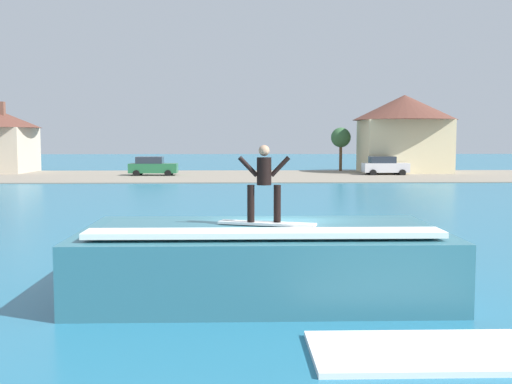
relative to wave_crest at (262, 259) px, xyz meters
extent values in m
plane|color=#256C8C|center=(0.38, 0.94, -0.80)|extent=(260.00, 260.00, 0.00)
cube|color=#306B7A|center=(0.00, 0.04, -0.04)|extent=(8.24, 4.72, 1.51)
cube|color=#306B7A|center=(0.00, -0.55, 0.79)|extent=(7.00, 2.13, 0.17)
cube|color=white|center=(0.00, -1.49, 0.84)|extent=(7.41, 0.85, 0.12)
cube|color=white|center=(0.08, -0.68, 0.93)|extent=(2.18, 1.05, 0.06)
cube|color=black|center=(0.08, -0.68, 0.95)|extent=(1.91, 0.68, 0.01)
cylinder|color=black|center=(-0.27, -0.66, 1.37)|extent=(0.16, 0.16, 0.82)
cylinder|color=black|center=(0.31, -0.66, 1.37)|extent=(0.16, 0.16, 0.82)
cylinder|color=black|center=(0.02, -0.66, 2.08)|extent=(0.32, 0.32, 0.60)
sphere|color=tan|center=(0.02, -0.66, 2.53)|extent=(0.24, 0.24, 0.24)
cylinder|color=black|center=(-0.33, -0.66, 2.18)|extent=(0.45, 0.10, 0.47)
cylinder|color=black|center=(0.37, -0.66, 2.18)|extent=(0.45, 0.10, 0.47)
cube|color=gray|center=(0.38, 45.03, -0.76)|extent=(120.00, 18.90, 0.08)
cube|color=#23663D|center=(-8.67, 45.46, -0.03)|extent=(4.56, 1.94, 0.90)
cube|color=#262D38|center=(-9.01, 45.46, 0.74)|extent=(2.51, 1.75, 0.64)
cylinder|color=black|center=(-7.19, 46.48, -0.48)|extent=(0.64, 0.22, 0.64)
cylinder|color=black|center=(-7.19, 44.44, -0.48)|extent=(0.64, 0.22, 0.64)
cylinder|color=black|center=(-10.15, 46.48, -0.48)|extent=(0.64, 0.22, 0.64)
cylinder|color=black|center=(-10.15, 44.44, -0.48)|extent=(0.64, 0.22, 0.64)
cube|color=silver|center=(13.75, 45.94, -0.03)|extent=(4.36, 1.91, 0.90)
cube|color=#262D38|center=(13.43, 45.94, 0.74)|extent=(2.40, 1.72, 0.64)
cylinder|color=black|center=(15.17, 46.94, -0.48)|extent=(0.64, 0.22, 0.64)
cylinder|color=black|center=(15.17, 44.93, -0.48)|extent=(0.64, 0.22, 0.64)
cylinder|color=black|center=(12.34, 46.94, -0.48)|extent=(0.64, 0.22, 0.64)
cylinder|color=black|center=(12.34, 44.93, -0.48)|extent=(0.64, 0.22, 0.64)
cube|color=brown|center=(-24.63, 50.26, 5.63)|extent=(0.60, 0.60, 1.80)
cube|color=beige|center=(16.72, 50.47, 1.96)|extent=(8.67, 6.72, 5.51)
cone|color=brown|center=(16.72, 50.47, 6.01)|extent=(10.75, 10.75, 2.60)
cylinder|color=brown|center=(10.54, 53.10, 0.74)|extent=(0.32, 0.32, 3.07)
sphere|color=#345F37|center=(10.54, 53.10, 2.91)|extent=(2.14, 2.14, 2.14)
cube|color=white|center=(2.56, -4.25, -0.75)|extent=(3.82, 2.06, 0.10)
camera|label=1|loc=(-0.54, -14.25, 2.79)|focal=43.74mm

